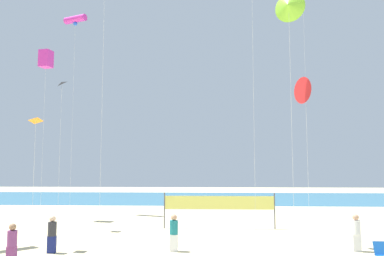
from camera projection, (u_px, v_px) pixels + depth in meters
ocean_band at (203, 198)px, 50.34m from camera, size 120.00×20.00×0.01m
beachgoer_plum_shirt at (12, 243)px, 16.49m from camera, size 0.40×0.40×1.77m
beachgoer_white_shirt at (356, 231)px, 19.23m from camera, size 0.42×0.42×1.82m
beachgoer_teal_shirt at (174, 231)px, 19.26m from camera, size 0.41×0.41×1.81m
beachgoer_charcoal_shirt at (52, 233)px, 18.88m from camera, size 0.41×0.41×1.79m
folding_beach_chair at (381, 252)px, 16.95m from camera, size 0.52×0.65×0.89m
volleyball_net at (219, 204)px, 26.16m from camera, size 7.53×0.11×2.40m
kite_magenta_box at (46, 59)px, 31.85m from camera, size 1.05×1.05×13.71m
kite_orange_diamond at (36, 121)px, 20.41m from camera, size 0.81×0.81×6.83m
kite_magenta_tube at (75, 20)px, 36.19m from camera, size 2.38×1.47×18.22m
kite_lime_delta at (289, 6)px, 18.72m from camera, size 1.52×1.07×12.70m
kite_red_delta at (306, 91)px, 21.06m from camera, size 1.00×1.50×9.04m
kite_black_diamond at (61, 85)px, 26.74m from camera, size 0.83×0.83×10.15m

